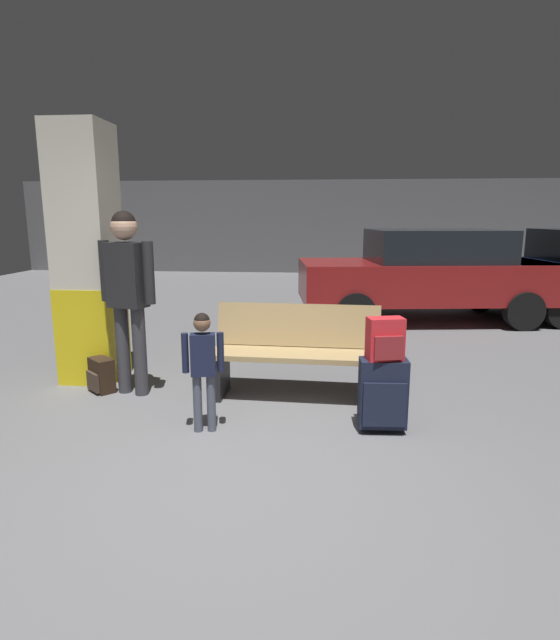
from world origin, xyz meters
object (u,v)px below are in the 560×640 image
at_px(backpack_bright, 385,339).
at_px(parked_car_near, 428,273).
at_px(structural_pillar, 88,257).
at_px(adult, 127,283).
at_px(suitcase, 383,394).
at_px(bench, 296,353).
at_px(child, 203,359).
at_px(backpack_dark_floor, 101,375).

relative_size(backpack_bright, parked_car_near, 0.08).
height_order(structural_pillar, adult, structural_pillar).
bearing_deg(backpack_bright, suitcase, 166.84).
bearing_deg(bench, child, -128.45).
relative_size(bench, adult, 0.91).
bearing_deg(structural_pillar, backpack_bright, -21.16).
distance_m(suitcase, backpack_bright, 0.45).
bearing_deg(suitcase, adult, 163.42).
xyz_separation_m(backpack_dark_floor, parked_car_near, (3.90, 3.92, 0.64)).
distance_m(suitcase, backpack_dark_floor, 2.79).
bearing_deg(backpack_bright, child, -175.14).
bearing_deg(structural_pillar, parked_car_near, 40.13).
xyz_separation_m(adult, parked_car_near, (3.57, 3.93, -0.29)).
distance_m(suitcase, child, 1.47).
bearing_deg(child, backpack_bright, 4.86).
height_order(adult, backpack_dark_floor, adult).
bearing_deg(suitcase, parked_car_near, 75.35).
distance_m(adult, backpack_dark_floor, 0.99).
relative_size(bench, parked_car_near, 0.38).
xyz_separation_m(suitcase, adult, (-2.36, 0.70, 0.78)).
xyz_separation_m(structural_pillar, adult, (0.58, -0.44, -0.22)).
bearing_deg(parked_car_near, child, -119.12).
bearing_deg(parked_car_near, bench, -116.75).
bearing_deg(parked_car_near, adult, -132.22).
xyz_separation_m(structural_pillar, parked_car_near, (4.15, 3.50, -0.51)).
bearing_deg(parked_car_near, backpack_dark_floor, -134.89).
bearing_deg(adult, parked_car_near, 47.78).
distance_m(structural_pillar, backpack_bright, 3.20).
bearing_deg(bench, backpack_bright, -44.99).
bearing_deg(backpack_dark_floor, adult, -2.78).
distance_m(backpack_bright, parked_car_near, 4.79).
bearing_deg(backpack_dark_floor, parked_car_near, 45.11).
xyz_separation_m(structural_pillar, bench, (2.19, -0.39, -0.87)).
distance_m(child, adult, 1.33).
height_order(structural_pillar, bench, structural_pillar).
bearing_deg(backpack_dark_floor, backpack_bright, -14.94).
bearing_deg(child, parked_car_near, 60.88).
bearing_deg(structural_pillar, backpack_dark_floor, -59.49).
relative_size(suitcase, parked_car_near, 0.14).
height_order(bench, backpack_bright, backpack_bright).
bearing_deg(adult, child, -41.94).
xyz_separation_m(suitcase, parked_car_near, (1.21, 4.64, 0.48)).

